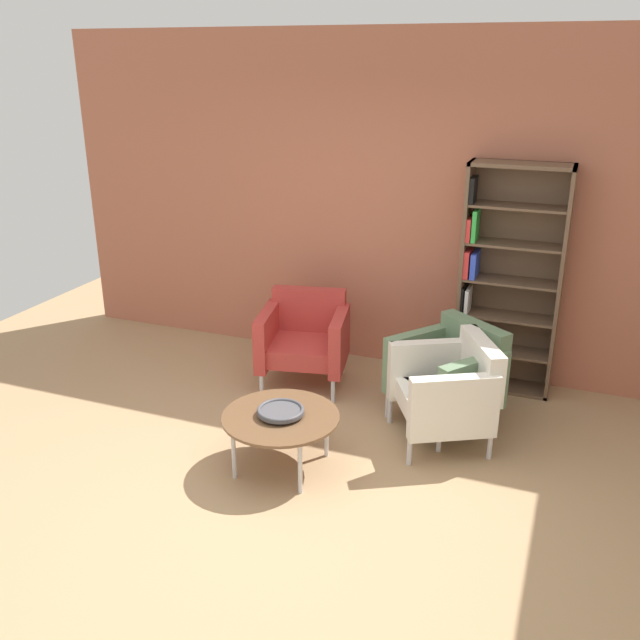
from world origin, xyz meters
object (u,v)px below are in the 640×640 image
(armchair_spare_guest, at_px, (449,389))
(coffee_table_low, at_px, (281,419))
(decorative_bowl, at_px, (281,411))
(armchair_by_bookshelf, at_px, (305,337))
(armchair_near_window, at_px, (450,373))
(bookshelf_tall, at_px, (504,281))

(armchair_spare_guest, bearing_deg, coffee_table_low, -80.44)
(decorative_bowl, xyz_separation_m, armchair_spare_guest, (0.98, 0.78, -0.02))
(coffee_table_low, bearing_deg, decorative_bowl, 0.00)
(decorative_bowl, bearing_deg, coffee_table_low, 0.00)
(armchair_by_bookshelf, xyz_separation_m, armchair_spare_guest, (1.35, -0.53, 0.00))
(armchair_by_bookshelf, bearing_deg, coffee_table_low, -86.23)
(armchair_spare_guest, bearing_deg, decorative_bowl, -80.44)
(armchair_by_bookshelf, bearing_deg, armchair_spare_guest, -33.19)
(armchair_near_window, bearing_deg, coffee_table_low, -95.50)
(bookshelf_tall, distance_m, armchair_by_bookshelf, 1.73)
(bookshelf_tall, relative_size, armchair_spare_guest, 2.04)
(decorative_bowl, bearing_deg, armchair_by_bookshelf, 105.60)
(armchair_near_window, bearing_deg, armchair_spare_guest, -44.63)
(coffee_table_low, relative_size, armchair_spare_guest, 0.86)
(bookshelf_tall, xyz_separation_m, armchair_spare_guest, (-0.21, -1.07, -0.52))
(decorative_bowl, bearing_deg, armchair_spare_guest, 38.33)
(decorative_bowl, relative_size, armchair_near_window, 0.34)
(armchair_spare_guest, bearing_deg, armchair_near_window, 160.38)
(armchair_by_bookshelf, relative_size, armchair_near_window, 0.88)
(armchair_by_bookshelf, relative_size, armchair_spare_guest, 0.89)
(armchair_by_bookshelf, height_order, armchair_spare_guest, same)
(bookshelf_tall, relative_size, decorative_bowl, 5.94)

